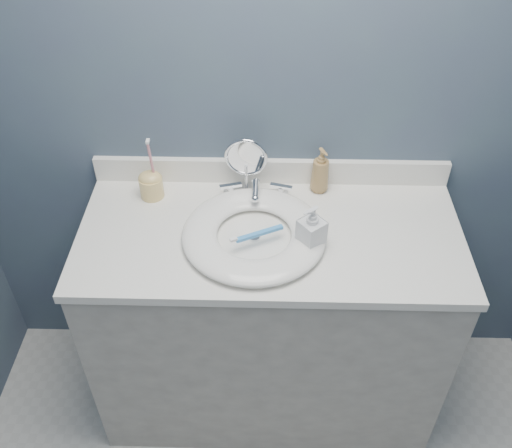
{
  "coord_description": "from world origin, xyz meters",
  "views": [
    {
      "loc": [
        -0.01,
        -0.35,
        2.1
      ],
      "look_at": [
        -0.04,
        0.94,
        0.94
      ],
      "focal_mm": 40.0,
      "sensor_mm": 36.0,
      "label": 1
    }
  ],
  "objects_px": {
    "soap_bottle_clear": "(312,228)",
    "toothbrush_holder": "(151,184)",
    "makeup_mirror": "(246,163)",
    "soap_bottle_amber": "(320,170)"
  },
  "relations": [
    {
      "from": "toothbrush_holder",
      "to": "makeup_mirror",
      "type": "bearing_deg",
      "value": 6.2
    },
    {
      "from": "soap_bottle_clear",
      "to": "toothbrush_holder",
      "type": "xyz_separation_m",
      "value": [
        -0.52,
        0.24,
        -0.03
      ]
    },
    {
      "from": "soap_bottle_clear",
      "to": "toothbrush_holder",
      "type": "bearing_deg",
      "value": -153.58
    },
    {
      "from": "makeup_mirror",
      "to": "toothbrush_holder",
      "type": "distance_m",
      "value": 0.33
    },
    {
      "from": "makeup_mirror",
      "to": "soap_bottle_clear",
      "type": "bearing_deg",
      "value": -47.56
    },
    {
      "from": "makeup_mirror",
      "to": "toothbrush_holder",
      "type": "relative_size",
      "value": 0.93
    },
    {
      "from": "soap_bottle_amber",
      "to": "toothbrush_holder",
      "type": "distance_m",
      "value": 0.57
    },
    {
      "from": "makeup_mirror",
      "to": "soap_bottle_amber",
      "type": "xyz_separation_m",
      "value": [
        0.25,
        0.01,
        -0.03
      ]
    },
    {
      "from": "makeup_mirror",
      "to": "soap_bottle_amber",
      "type": "distance_m",
      "value": 0.25
    },
    {
      "from": "soap_bottle_amber",
      "to": "soap_bottle_clear",
      "type": "xyz_separation_m",
      "value": [
        -0.04,
        -0.28,
        -0.0
      ]
    }
  ]
}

